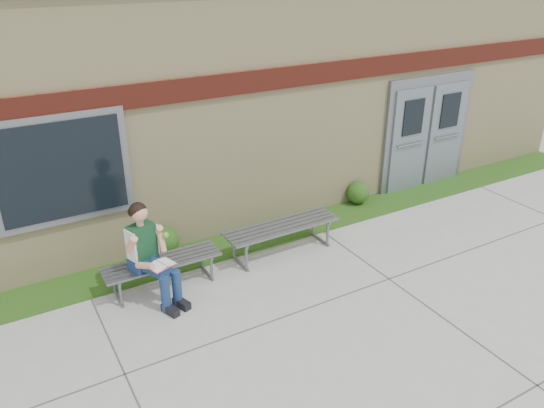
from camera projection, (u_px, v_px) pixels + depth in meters
ground at (357, 318)px, 7.11m from camera, size 80.00×80.00×0.00m
grass_strip at (263, 236)px, 9.14m from camera, size 16.00×0.80×0.02m
school_building at (183, 78)px, 10.90m from camera, size 16.20×6.22×4.20m
bench_left at (163, 267)px, 7.64m from camera, size 1.69×0.48×0.44m
bench_right at (282, 231)px, 8.52m from camera, size 1.92×0.56×0.50m
girl at (150, 253)px, 7.21m from camera, size 0.67×0.95×1.44m
shrub_mid at (164, 241)px, 8.48m from camera, size 0.48×0.48×0.48m
shrub_east at (358, 193)px, 10.25m from camera, size 0.44×0.44×0.44m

